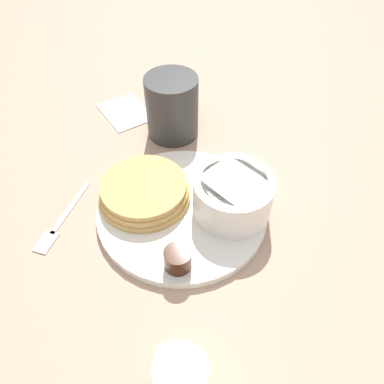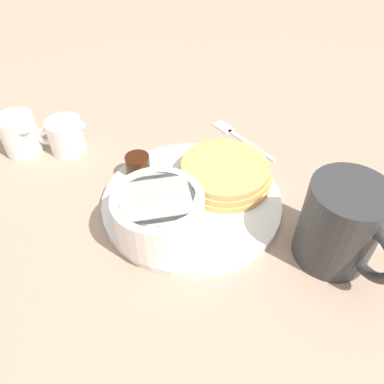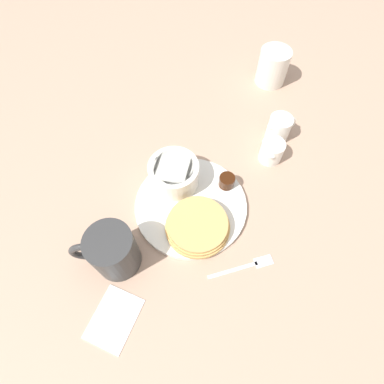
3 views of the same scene
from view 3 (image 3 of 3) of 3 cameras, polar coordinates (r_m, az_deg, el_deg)
ground_plane at (r=0.65m, az=-0.23°, el=-2.79°), size 4.00×4.00×0.00m
plate at (r=0.64m, az=-0.23°, el=-2.54°), size 0.24×0.24×0.01m
pancake_stack at (r=0.60m, az=1.08°, el=-6.41°), size 0.13×0.13×0.03m
bowl at (r=0.64m, az=-3.47°, el=3.56°), size 0.11×0.11×0.06m
syrup_cup at (r=0.66m, az=6.64°, el=2.07°), size 0.03×0.03×0.03m
butter_ramekin at (r=0.67m, az=-3.11°, el=4.31°), size 0.05×0.05×0.04m
coffee_mug at (r=0.57m, az=-14.98°, el=-10.86°), size 0.10×0.11×0.10m
creamer_pitcher_near at (r=0.72m, az=14.93°, el=7.61°), size 0.07×0.05×0.05m
creamer_pitcher_far at (r=0.76m, az=16.24°, el=11.64°), size 0.07×0.06×0.07m
fork at (r=0.61m, az=10.71°, el=-13.61°), size 0.11×0.09×0.00m
napkin at (r=0.60m, az=-14.62°, el=-22.29°), size 0.11×0.09×0.00m
second_mug at (r=0.90m, az=15.12°, el=22.14°), size 0.11×0.08×0.09m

